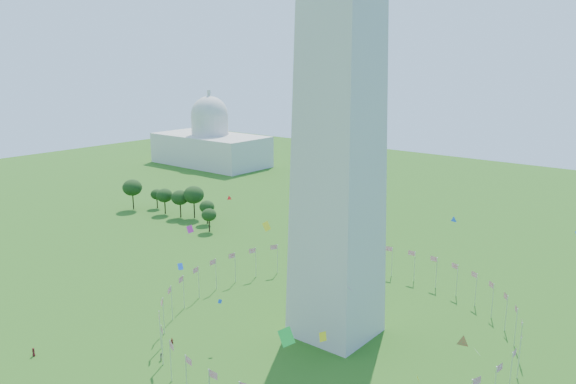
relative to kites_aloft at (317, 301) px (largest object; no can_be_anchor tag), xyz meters
name	(u,v)px	position (x,y,z in m)	size (l,w,h in m)	color
flag_ring	(336,315)	(-12.08, 24.28, -15.38)	(80.24, 80.24, 9.00)	silver
capitol_building	(210,126)	(-192.08, 154.28, 3.12)	(70.00, 35.00, 46.00)	beige
kites_aloft	(317,301)	(0.00, 0.00, 0.00)	(100.01, 84.30, 32.98)	white
tree_line_west	(172,203)	(-120.21, 65.22, -14.24)	(55.23, 15.67, 12.88)	#204316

